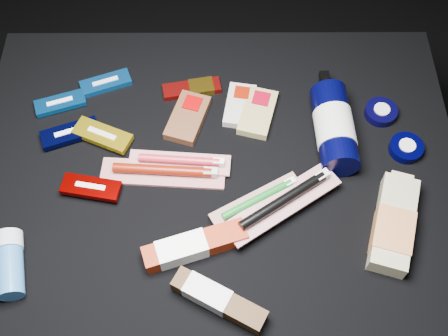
{
  "coord_description": "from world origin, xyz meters",
  "views": [
    {
      "loc": [
        0.01,
        -0.55,
        1.37
      ],
      "look_at": [
        0.01,
        0.01,
        0.42
      ],
      "focal_mm": 45.0,
      "sensor_mm": 36.0,
      "label": 1
    }
  ],
  "objects_px": {
    "bodywash_bottle": "(393,226)",
    "deodorant_stick": "(10,263)",
    "toothpaste_carton_red": "(191,247)",
    "lotion_bottle": "(334,127)"
  },
  "relations": [
    {
      "from": "deodorant_stick",
      "to": "toothpaste_carton_red",
      "type": "xyz_separation_m",
      "value": [
        0.32,
        0.03,
        -0.01
      ]
    },
    {
      "from": "bodywash_bottle",
      "to": "toothpaste_carton_red",
      "type": "relative_size",
      "value": 1.07
    },
    {
      "from": "lotion_bottle",
      "to": "bodywash_bottle",
      "type": "xyz_separation_m",
      "value": [
        0.09,
        -0.21,
        -0.02
      ]
    },
    {
      "from": "deodorant_stick",
      "to": "toothpaste_carton_red",
      "type": "height_order",
      "value": "deodorant_stick"
    },
    {
      "from": "lotion_bottle",
      "to": "toothpaste_carton_red",
      "type": "relative_size",
      "value": 1.25
    },
    {
      "from": "bodywash_bottle",
      "to": "deodorant_stick",
      "type": "height_order",
      "value": "deodorant_stick"
    },
    {
      "from": "deodorant_stick",
      "to": "bodywash_bottle",
      "type": "bearing_deg",
      "value": -6.86
    },
    {
      "from": "lotion_bottle",
      "to": "toothpaste_carton_red",
      "type": "distance_m",
      "value": 0.38
    },
    {
      "from": "lotion_bottle",
      "to": "deodorant_stick",
      "type": "bearing_deg",
      "value": -157.56
    },
    {
      "from": "lotion_bottle",
      "to": "deodorant_stick",
      "type": "distance_m",
      "value": 0.67
    }
  ]
}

